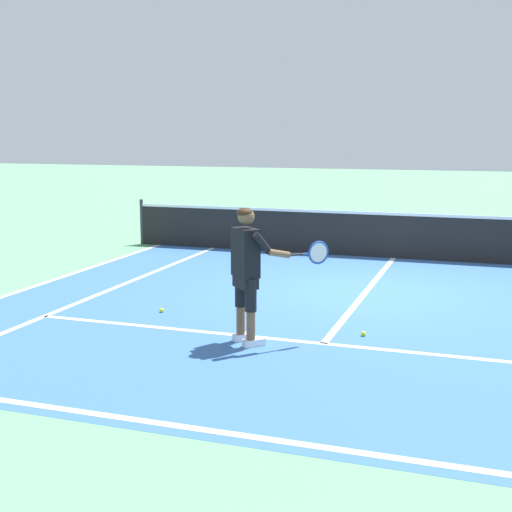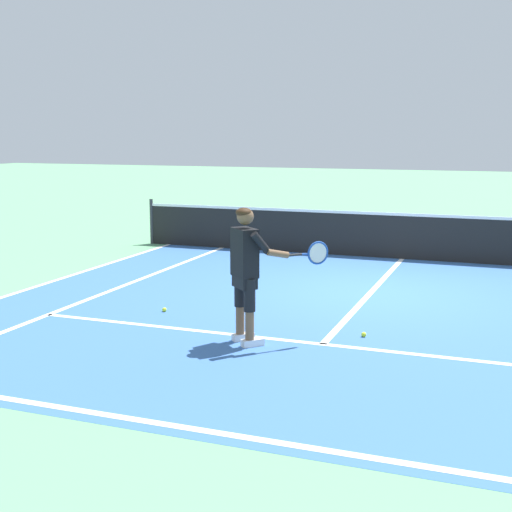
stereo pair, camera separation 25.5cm
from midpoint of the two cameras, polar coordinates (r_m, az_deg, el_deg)
ground_plane at (r=11.71m, az=8.45°, el=-2.90°), size 80.00×80.00×0.00m
court_inner_surface at (r=10.44m, az=7.12°, el=-4.44°), size 10.98×9.65×0.00m
line_baseline at (r=6.23m, az=-1.90°, el=-14.59°), size 10.98×0.10×0.01m
line_service at (r=8.78m, az=4.74°, el=-7.19°), size 8.23×0.10×0.01m
line_centre_service at (r=11.80m, az=8.54°, el=-2.77°), size 0.10×6.40×0.01m
line_singles_left at (r=11.94m, az=-12.61°, el=-2.76°), size 0.10×9.25×0.01m
line_doubles_left at (r=12.70m, az=-17.92°, el=-2.25°), size 0.10×9.25×0.01m
tennis_net at (r=14.83m, az=10.82°, el=1.71°), size 11.96×0.08×1.07m
tennis_player at (r=8.53m, az=-1.53°, el=-0.84°), size 1.15×0.76×1.71m
tennis_ball_near_feet at (r=10.34m, az=-8.46°, el=-4.44°), size 0.07×0.07×0.07m
tennis_ball_by_baseline at (r=9.15m, az=8.04°, el=-6.34°), size 0.07×0.07×0.07m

